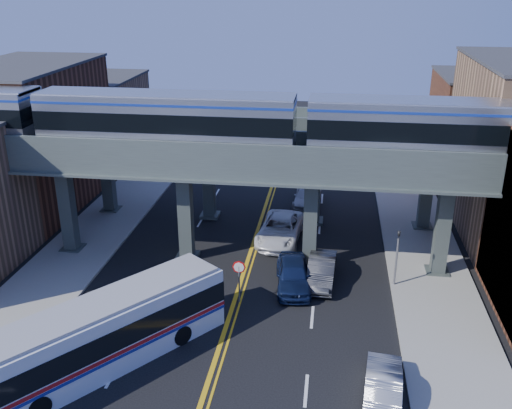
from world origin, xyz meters
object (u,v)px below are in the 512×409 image
(stop_sign, at_px, (239,275))
(car_parked_curb, at_px, (383,384))
(transit_train, at_px, (166,119))
(traffic_signal, at_px, (397,252))
(car_lane_d, at_px, (307,196))
(transit_bus, at_px, (105,334))
(car_lane_a, at_px, (293,274))
(car_lane_b, at_px, (321,271))
(car_lane_c, at_px, (280,229))

(stop_sign, distance_m, car_parked_curb, 10.35)
(transit_train, distance_m, car_parked_curb, 19.49)
(stop_sign, bearing_deg, car_parked_curb, -42.85)
(traffic_signal, bearing_deg, car_lane_d, 115.22)
(transit_bus, height_order, car_parked_curb, transit_bus)
(stop_sign, height_order, car_lane_a, stop_sign)
(stop_sign, bearing_deg, car_lane_b, 33.34)
(transit_train, relative_size, car_lane_b, 10.42)
(car_lane_c, distance_m, car_parked_curb, 16.63)
(car_lane_b, bearing_deg, transit_bus, -133.94)
(transit_train, height_order, traffic_signal, transit_train)
(car_lane_a, bearing_deg, stop_sign, -150.27)
(car_lane_d, bearing_deg, car_parked_curb, -75.83)
(car_lane_a, distance_m, car_lane_d, 13.33)
(stop_sign, relative_size, car_parked_curb, 0.59)
(car_lane_d, distance_m, car_parked_curb, 22.92)
(transit_bus, height_order, car_lane_b, transit_bus)
(car_lane_a, bearing_deg, car_lane_b, 20.65)
(transit_train, relative_size, traffic_signal, 11.75)
(traffic_signal, height_order, car_lane_c, traffic_signal)
(traffic_signal, xyz_separation_m, car_lane_b, (-4.36, -0.01, -1.54))
(traffic_signal, bearing_deg, transit_bus, -146.94)
(stop_sign, height_order, car_lane_d, stop_sign)
(transit_bus, xyz_separation_m, car_lane_c, (6.87, 14.78, -0.81))
(stop_sign, bearing_deg, car_lane_a, 36.43)
(car_lane_a, height_order, car_parked_curb, car_lane_a)
(traffic_signal, bearing_deg, stop_sign, -161.37)
(traffic_signal, distance_m, transit_bus, 17.04)
(traffic_signal, height_order, car_parked_curb, traffic_signal)
(car_lane_a, bearing_deg, transit_bus, -141.15)
(transit_train, height_order, car_lane_c, transit_train)
(car_lane_c, height_order, car_parked_curb, car_lane_c)
(stop_sign, xyz_separation_m, car_lane_b, (4.54, 2.99, -1.00))
(transit_train, bearing_deg, stop_sign, -43.92)
(car_lane_d, bearing_deg, car_lane_b, -80.29)
(car_parked_curb, bearing_deg, transit_bus, 2.43)
(traffic_signal, bearing_deg, car_parked_curb, -97.69)
(car_lane_a, xyz_separation_m, car_parked_curb, (4.65, -9.14, -0.10))
(transit_train, xyz_separation_m, traffic_signal, (14.09, -2.00, -7.00))
(transit_bus, bearing_deg, car_parked_curb, -54.88)
(transit_train, relative_size, car_parked_curb, 10.76)
(car_lane_b, relative_size, car_lane_d, 0.92)
(car_lane_b, distance_m, car_lane_c, 6.29)
(car_parked_curb, bearing_deg, car_lane_d, -73.02)
(transit_bus, xyz_separation_m, car_lane_b, (9.91, 9.28, -0.89))
(traffic_signal, xyz_separation_m, car_parked_curb, (-1.35, -10.00, -1.56))
(car_lane_a, distance_m, car_lane_b, 1.85)
(car_lane_b, bearing_deg, stop_sign, -143.71)
(stop_sign, distance_m, car_lane_c, 8.67)
(transit_bus, distance_m, car_lane_d, 23.34)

